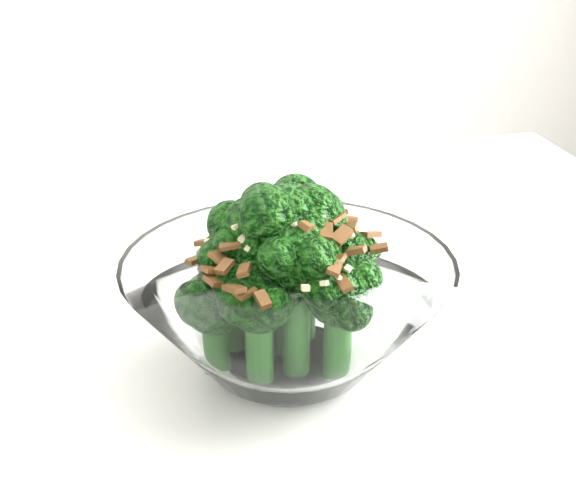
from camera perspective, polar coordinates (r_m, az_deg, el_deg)
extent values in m
cylinder|color=white|center=(1.08, 13.01, -13.93)|extent=(0.04, 0.04, 0.71)
cylinder|color=white|center=(0.49, 0.00, -8.42)|extent=(0.08, 0.08, 0.01)
cylinder|color=#1E5B18|center=(0.46, 0.00, -3.89)|extent=(0.02, 0.02, 0.07)
sphere|color=#1A5A10|center=(0.44, 0.00, 1.58)|extent=(0.05, 0.05, 0.05)
cylinder|color=#1E5B18|center=(0.48, 1.08, -3.07)|extent=(0.02, 0.02, 0.07)
sphere|color=#1A5A10|center=(0.46, 1.13, 1.77)|extent=(0.04, 0.04, 0.04)
cylinder|color=#1E5B18|center=(0.47, -2.30, -4.06)|extent=(0.02, 0.02, 0.07)
sphere|color=#1A5A10|center=(0.45, -2.39, 0.76)|extent=(0.04, 0.04, 0.04)
cylinder|color=#1E5B18|center=(0.45, 0.58, -5.84)|extent=(0.02, 0.02, 0.06)
sphere|color=#1A5A10|center=(0.43, 0.61, -1.10)|extent=(0.04, 0.04, 0.04)
cylinder|color=#1E5B18|center=(0.48, 3.60, -4.75)|extent=(0.02, 0.02, 0.05)
sphere|color=#1A5A10|center=(0.46, 3.71, -0.99)|extent=(0.04, 0.04, 0.04)
cylinder|color=#1E5B18|center=(0.48, -3.92, -4.88)|extent=(0.02, 0.02, 0.05)
sphere|color=#1A5A10|center=(0.46, -4.04, -1.23)|extent=(0.04, 0.04, 0.04)
cylinder|color=#1E5B18|center=(0.45, 3.54, -7.04)|extent=(0.02, 0.02, 0.05)
sphere|color=#1A5A10|center=(0.43, 3.65, -3.44)|extent=(0.04, 0.04, 0.04)
cylinder|color=#1E5B18|center=(0.45, -2.05, -7.47)|extent=(0.02, 0.02, 0.04)
sphere|color=#1A5A10|center=(0.43, -2.11, -4.00)|extent=(0.04, 0.04, 0.04)
cylinder|color=#1E5B18|center=(0.50, 3.75, -3.89)|extent=(0.02, 0.02, 0.04)
sphere|color=#1A5A10|center=(0.49, 3.83, -1.13)|extent=(0.03, 0.03, 0.03)
cylinder|color=#1E5B18|center=(0.46, -5.11, -7.06)|extent=(0.02, 0.02, 0.03)
sphere|color=#1A5A10|center=(0.45, -5.24, -4.18)|extent=(0.04, 0.04, 0.04)
cylinder|color=#1E5B18|center=(0.51, -0.44, -3.51)|extent=(0.02, 0.02, 0.04)
sphere|color=#1A5A10|center=(0.50, -0.45, -0.67)|extent=(0.03, 0.03, 0.03)
cylinder|color=#1E5B18|center=(0.48, -2.45, -4.59)|extent=(0.02, 0.02, 0.05)
sphere|color=#1A5A10|center=(0.47, -2.52, -0.92)|extent=(0.04, 0.04, 0.04)
cube|color=brown|center=(0.43, -2.24, 1.80)|extent=(0.01, 0.01, 0.01)
cube|color=brown|center=(0.42, 1.43, 1.35)|extent=(0.01, 0.01, 0.01)
cube|color=brown|center=(0.48, 1.69, 2.78)|extent=(0.01, 0.01, 0.01)
cube|color=brown|center=(0.41, 3.98, -2.77)|extent=(0.01, 0.01, 0.00)
cube|color=brown|center=(0.41, -3.84, -3.13)|extent=(0.01, 0.02, 0.01)
cube|color=brown|center=(0.41, -3.04, -3.41)|extent=(0.01, 0.01, 0.00)
cube|color=brown|center=(0.44, 2.77, 1.95)|extent=(0.01, 0.02, 0.01)
cube|color=brown|center=(0.43, -4.12, -0.08)|extent=(0.01, 0.01, 0.00)
cube|color=brown|center=(0.43, -4.79, -1.06)|extent=(0.01, 0.02, 0.01)
cube|color=brown|center=(0.45, -4.24, 1.52)|extent=(0.01, 0.01, 0.01)
cube|color=brown|center=(0.47, -2.92, 2.05)|extent=(0.01, 0.01, 0.01)
cube|color=brown|center=(0.49, 4.17, 1.80)|extent=(0.01, 0.01, 0.01)
cube|color=brown|center=(0.45, -1.09, 3.38)|extent=(0.01, 0.01, 0.01)
cube|color=brown|center=(0.46, -3.80, 2.15)|extent=(0.01, 0.01, 0.01)
cube|color=brown|center=(0.46, -0.27, 3.34)|extent=(0.02, 0.01, 0.01)
cube|color=brown|center=(0.45, 4.58, 1.14)|extent=(0.01, 0.01, 0.01)
cube|color=brown|center=(0.43, -1.17, 2.65)|extent=(0.01, 0.01, 0.01)
cube|color=brown|center=(0.48, -4.62, 1.59)|extent=(0.01, 0.01, 0.01)
cube|color=brown|center=(0.43, 2.73, 0.97)|extent=(0.01, 0.01, 0.01)
cube|color=brown|center=(0.45, 6.49, -0.26)|extent=(0.01, 0.01, 0.01)
cube|color=brown|center=(0.43, 2.52, 1.27)|extent=(0.01, 0.01, 0.01)
cube|color=brown|center=(0.43, 3.82, 0.64)|extent=(0.02, 0.01, 0.01)
cube|color=brown|center=(0.43, -5.31, -1.84)|extent=(0.02, 0.01, 0.01)
cube|color=brown|center=(0.41, -3.13, -1.82)|extent=(0.01, 0.01, 0.00)
cube|color=brown|center=(0.42, -4.52, -1.58)|extent=(0.01, 0.01, 0.01)
cube|color=brown|center=(0.47, 3.14, 2.23)|extent=(0.01, 0.01, 0.00)
cube|color=brown|center=(0.46, -4.44, 1.37)|extent=(0.01, 0.01, 0.01)
cube|color=brown|center=(0.46, -5.89, 0.18)|extent=(0.01, 0.01, 0.01)
cube|color=brown|center=(0.46, -0.25, 3.24)|extent=(0.01, 0.01, 0.01)
cube|color=brown|center=(0.46, 5.93, 0.72)|extent=(0.01, 0.01, 0.01)
cube|color=brown|center=(0.42, 3.54, -1.19)|extent=(0.01, 0.02, 0.00)
cube|color=brown|center=(0.47, 2.54, 2.79)|extent=(0.01, 0.01, 0.00)
cube|color=brown|center=(0.44, 1.78, 2.73)|extent=(0.01, 0.01, 0.00)
cube|color=brown|center=(0.49, 0.44, 2.14)|extent=(0.01, 0.01, 0.01)
cube|color=brown|center=(0.47, 3.82, 1.75)|extent=(0.01, 0.01, 0.01)
cube|color=brown|center=(0.49, 4.45, 1.44)|extent=(0.01, 0.01, 0.01)
cube|color=brown|center=(0.47, 3.57, 2.26)|extent=(0.01, 0.02, 0.01)
cube|color=brown|center=(0.42, -5.37, -2.59)|extent=(0.01, 0.01, 0.01)
cube|color=brown|center=(0.47, -2.07, 3.08)|extent=(0.01, 0.01, 0.01)
cube|color=brown|center=(0.45, 0.38, 3.81)|extent=(0.01, 0.02, 0.01)
cube|color=brown|center=(0.49, 0.22, 2.21)|extent=(0.01, 0.01, 0.00)
cube|color=brown|center=(0.44, 2.81, 1.66)|extent=(0.01, 0.01, 0.00)
cube|color=brown|center=(0.41, 3.32, -1.62)|extent=(0.01, 0.01, 0.01)
cube|color=brown|center=(0.44, 2.24, 2.74)|extent=(0.01, 0.01, 0.01)
cube|color=brown|center=(0.45, -6.67, -1.11)|extent=(0.01, 0.01, 0.00)
cube|color=brown|center=(0.41, -1.81, -3.93)|extent=(0.01, 0.01, 0.01)
cube|color=brown|center=(0.44, -3.65, 1.96)|extent=(0.01, 0.01, 0.01)
cube|color=brown|center=(0.43, 4.91, -0.42)|extent=(0.01, 0.01, 0.01)
cube|color=brown|center=(0.44, 3.37, 1.90)|extent=(0.01, 0.01, 0.01)
cube|color=brown|center=(0.45, -2.25, 3.27)|extent=(0.01, 0.01, 0.00)
cube|color=beige|center=(0.46, 2.28, 3.17)|extent=(0.00, 0.00, 0.00)
cube|color=beige|center=(0.45, -5.77, 0.23)|extent=(0.00, 0.00, 0.00)
cube|color=beige|center=(0.41, 1.25, -3.10)|extent=(0.00, 0.00, 0.00)
cube|color=beige|center=(0.47, -4.29, 1.64)|extent=(0.00, 0.00, 0.00)
cube|color=beige|center=(0.42, -2.92, -0.29)|extent=(0.00, 0.00, 0.00)
cube|color=beige|center=(0.46, -2.47, 2.85)|extent=(0.00, 0.00, 0.00)
cube|color=beige|center=(0.44, 1.27, 3.10)|extent=(0.00, 0.00, 0.00)
cube|color=beige|center=(0.44, 4.45, 0.70)|extent=(0.00, 0.01, 0.01)
cube|color=beige|center=(0.42, 4.29, -1.74)|extent=(0.00, 0.01, 0.00)
cube|color=beige|center=(0.47, 2.54, 2.57)|extent=(0.00, 0.00, 0.00)
cube|color=beige|center=(0.43, -1.27, 1.84)|extent=(0.01, 0.01, 0.00)
cube|color=beige|center=(0.49, 1.40, 2.50)|extent=(0.00, 0.00, 0.00)
cube|color=beige|center=(0.48, -0.09, 2.87)|extent=(0.01, 0.01, 0.01)
cube|color=beige|center=(0.45, -4.99, 0.34)|extent=(0.00, 0.00, 0.00)
cube|color=beige|center=(0.46, -1.24, 3.41)|extent=(0.01, 0.01, 0.01)
cube|color=beige|center=(0.43, -3.26, 0.41)|extent=(0.01, 0.01, 0.00)
cube|color=beige|center=(0.41, 3.63, -2.35)|extent=(0.00, 0.00, 0.00)
cube|color=beige|center=(0.42, -2.09, 1.00)|extent=(0.00, 0.00, 0.00)
cube|color=beige|center=(0.48, 3.65, 1.81)|extent=(0.01, 0.01, 0.01)
cube|color=beige|center=(0.41, 2.60, -2.75)|extent=(0.01, 0.01, 0.00)
cube|color=beige|center=(0.42, 0.45, 1.45)|extent=(0.00, 0.00, 0.00)
cube|color=beige|center=(0.43, -3.78, 1.26)|extent=(0.00, 0.00, 0.00)
cube|color=beige|center=(0.49, -2.39, 2.39)|extent=(0.00, 0.00, 0.00)
cube|color=beige|center=(0.45, 0.04, 3.84)|extent=(0.01, 0.01, 0.00)
cube|color=beige|center=(0.43, 1.84, 2.97)|extent=(0.00, 0.00, 0.00)
cube|color=beige|center=(0.47, -3.09, 2.54)|extent=(0.00, 0.00, 0.00)
cube|color=beige|center=(0.41, 0.00, -0.97)|extent=(0.00, 0.01, 0.00)
cube|color=beige|center=(0.42, -1.51, 0.99)|extent=(0.00, 0.00, 0.00)
cube|color=beige|center=(0.43, 2.50, 2.04)|extent=(0.00, 0.00, 0.00)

